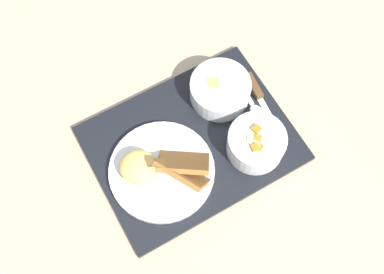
{
  "coord_description": "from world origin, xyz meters",
  "views": [
    {
      "loc": [
        0.2,
        0.32,
        0.96
      ],
      "look_at": [
        0.0,
        0.0,
        0.04
      ],
      "focal_mm": 45.0,
      "sensor_mm": 36.0,
      "label": 1
    }
  ],
  "objects_px": {
    "bowl_salad": "(257,143)",
    "knife": "(258,93)",
    "plate_main": "(162,170)",
    "bowl_soup": "(220,89)",
    "spoon": "(252,105)"
  },
  "relations": [
    {
      "from": "bowl_soup",
      "to": "knife",
      "type": "distance_m",
      "value": 0.09
    },
    {
      "from": "bowl_soup",
      "to": "spoon",
      "type": "bearing_deg",
      "value": 128.15
    },
    {
      "from": "knife",
      "to": "spoon",
      "type": "distance_m",
      "value": 0.03
    },
    {
      "from": "bowl_salad",
      "to": "knife",
      "type": "xyz_separation_m",
      "value": [
        -0.08,
        -0.1,
        -0.03
      ]
    },
    {
      "from": "plate_main",
      "to": "knife",
      "type": "relative_size",
      "value": 1.21
    },
    {
      "from": "plate_main",
      "to": "bowl_salad",
      "type": "bearing_deg",
      "value": 163.73
    },
    {
      "from": "bowl_salad",
      "to": "plate_main",
      "type": "distance_m",
      "value": 0.2
    },
    {
      "from": "plate_main",
      "to": "spoon",
      "type": "relative_size",
      "value": 1.33
    },
    {
      "from": "spoon",
      "to": "knife",
      "type": "bearing_deg",
      "value": 130.52
    },
    {
      "from": "plate_main",
      "to": "bowl_soup",
      "type": "bearing_deg",
      "value": -156.05
    },
    {
      "from": "plate_main",
      "to": "spoon",
      "type": "distance_m",
      "value": 0.25
    },
    {
      "from": "spoon",
      "to": "plate_main",
      "type": "bearing_deg",
      "value": -76.83
    },
    {
      "from": "bowl_salad",
      "to": "knife",
      "type": "relative_size",
      "value": 0.67
    },
    {
      "from": "bowl_salad",
      "to": "plate_main",
      "type": "bearing_deg",
      "value": -16.27
    },
    {
      "from": "bowl_salad",
      "to": "bowl_soup",
      "type": "relative_size",
      "value": 0.92
    }
  ]
}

